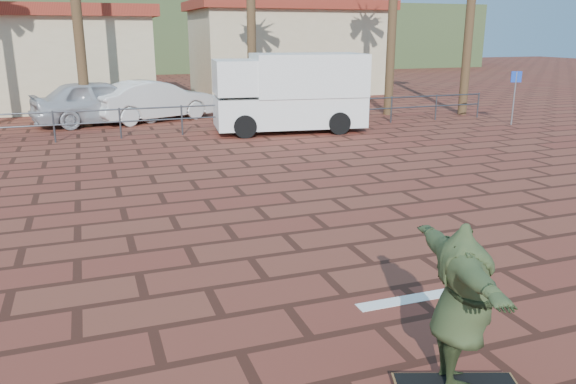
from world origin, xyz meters
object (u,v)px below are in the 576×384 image
at_px(longboard, 454,382).
at_px(campervan, 290,91).
at_px(car_silver, 100,102).
at_px(skateboarder, 462,305).
at_px(car_white, 155,100).

bearing_deg(longboard, campervan, 95.53).
bearing_deg(car_silver, longboard, 175.10).
height_order(longboard, campervan, campervan).
distance_m(skateboarder, car_white, 18.65).
distance_m(campervan, car_white, 5.88).
height_order(longboard, skateboarder, skateboarder).
relative_size(skateboarder, car_silver, 0.40).
distance_m(skateboarder, campervan, 14.96).
bearing_deg(longboard, car_white, 111.12).
distance_m(skateboarder, car_silver, 18.66).
bearing_deg(campervan, skateboarder, -96.48).
distance_m(longboard, car_silver, 18.67).
relative_size(campervan, car_silver, 1.09).
height_order(longboard, car_white, car_white).
xyz_separation_m(campervan, car_white, (-4.14, 4.13, -0.61)).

